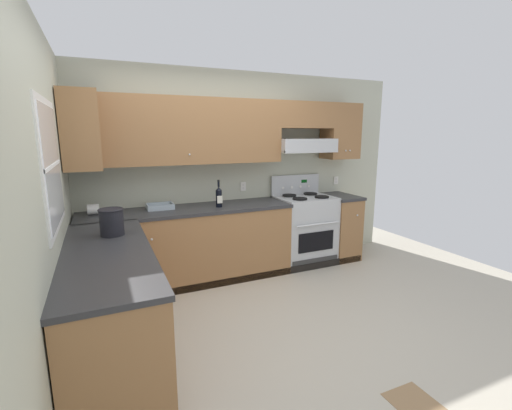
# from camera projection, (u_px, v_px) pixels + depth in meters

# --- Properties ---
(ground_plane) EXTENTS (7.04, 7.04, 0.00)m
(ground_plane) POSITION_uv_depth(u_px,v_px,m) (258.00, 325.00, 3.31)
(ground_plane) COLOR #B2AA99
(floor_accent_tile) EXTENTS (0.30, 0.30, 0.01)m
(floor_accent_tile) POSITION_uv_depth(u_px,v_px,m) (414.00, 402.00, 2.35)
(floor_accent_tile) COLOR olive
(floor_accent_tile) RESTS_ON ground_plane
(wall_back) EXTENTS (4.68, 0.57, 2.55)m
(wall_back) POSITION_uv_depth(u_px,v_px,m) (236.00, 157.00, 4.54)
(wall_back) COLOR #B7BAA3
(wall_back) RESTS_ON ground_plane
(wall_left) EXTENTS (0.47, 4.00, 2.55)m
(wall_left) POSITION_uv_depth(u_px,v_px,m) (51.00, 192.00, 2.60)
(wall_left) COLOR #B7BAA3
(wall_left) RESTS_ON ground_plane
(counter_back_run) EXTENTS (3.60, 0.65, 0.91)m
(counter_back_run) POSITION_uv_depth(u_px,v_px,m) (215.00, 243.00, 4.32)
(counter_back_run) COLOR olive
(counter_back_run) RESTS_ON ground_plane
(counter_left_run) EXTENTS (0.63, 1.91, 0.91)m
(counter_left_run) POSITION_uv_depth(u_px,v_px,m) (112.00, 307.00, 2.72)
(counter_left_run) COLOR olive
(counter_left_run) RESTS_ON ground_plane
(stove) EXTENTS (0.76, 0.62, 1.20)m
(stove) POSITION_uv_depth(u_px,v_px,m) (304.00, 229.00, 4.85)
(stove) COLOR #B7BABC
(stove) RESTS_ON ground_plane
(wine_bottle) EXTENTS (0.07, 0.08, 0.33)m
(wine_bottle) POSITION_uv_depth(u_px,v_px,m) (219.00, 196.00, 4.16)
(wine_bottle) COLOR black
(wine_bottle) RESTS_ON counter_back_run
(bowl) EXTENTS (0.30, 0.23, 0.06)m
(bowl) POSITION_uv_depth(u_px,v_px,m) (160.00, 207.00, 4.08)
(bowl) COLOR #9EADB7
(bowl) RESTS_ON counter_back_run
(bucket) EXTENTS (0.21, 0.21, 0.23)m
(bucket) POSITION_uv_depth(u_px,v_px,m) (112.00, 221.00, 3.00)
(bucket) COLOR black
(bucket) RESTS_ON counter_left_run
(paper_towel_roll) EXTENTS (0.12, 0.11, 0.11)m
(paper_towel_roll) POSITION_uv_depth(u_px,v_px,m) (93.00, 209.00, 3.79)
(paper_towel_roll) COLOR white
(paper_towel_roll) RESTS_ON counter_back_run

